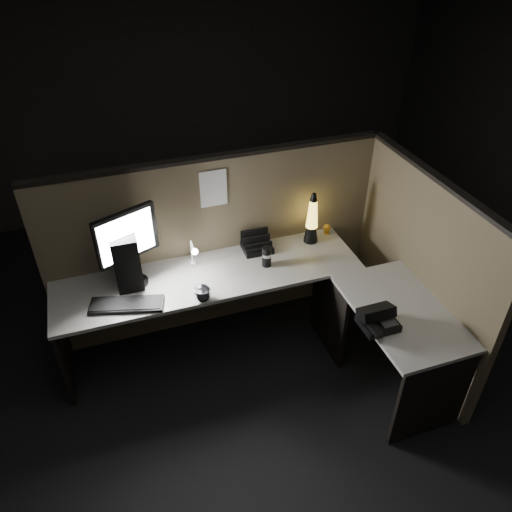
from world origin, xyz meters
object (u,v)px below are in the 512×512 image
object	(u,v)px
monitor	(127,242)
pc_tower	(125,253)
keyboard	(127,305)
desk_phone	(377,319)
lava_lamp	(312,222)

from	to	relation	value
monitor	pc_tower	bearing A→B (deg)	87.83
keyboard	desk_phone	size ratio (longest dim) A/B	2.01
desk_phone	pc_tower	bearing A→B (deg)	144.08
keyboard	lava_lamp	world-z (taller)	lava_lamp
pc_tower	monitor	xyz separation A→B (m)	(0.03, -0.08, 0.15)
pc_tower	lava_lamp	xyz separation A→B (m)	(1.47, -0.00, -0.03)
pc_tower	desk_phone	size ratio (longest dim) A/B	1.70
monitor	desk_phone	bearing A→B (deg)	-57.11
monitor	keyboard	world-z (taller)	monitor
keyboard	desk_phone	world-z (taller)	desk_phone
pc_tower	monitor	world-z (taller)	monitor
lava_lamp	desk_phone	world-z (taller)	lava_lamp
desk_phone	monitor	bearing A→B (deg)	145.60
monitor	lava_lamp	distance (m)	1.45
monitor	desk_phone	size ratio (longest dim) A/B	2.38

